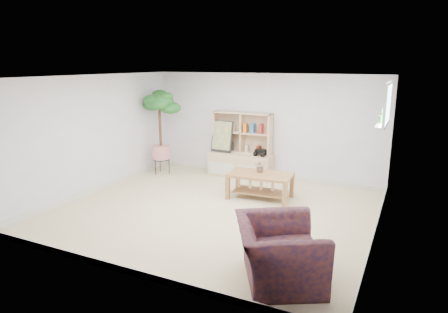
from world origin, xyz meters
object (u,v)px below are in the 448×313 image
at_px(floor_tree, 160,133).
at_px(armchair, 279,248).
at_px(storage_unit, 241,145).
at_px(coffee_table, 260,186).

xyz_separation_m(floor_tree, armchair, (4.09, -3.44, -0.58)).
xyz_separation_m(storage_unit, floor_tree, (-1.83, -0.58, 0.25)).
bearing_deg(coffee_table, armchair, -68.69).
height_order(coffee_table, armchair, armchair).
xyz_separation_m(storage_unit, coffee_table, (0.96, -1.24, -0.51)).
bearing_deg(storage_unit, coffee_table, -52.14).
distance_m(coffee_table, floor_tree, 2.97).
distance_m(storage_unit, coffee_table, 1.65).
bearing_deg(coffee_table, floor_tree, 162.98).
relative_size(storage_unit, coffee_table, 1.23).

